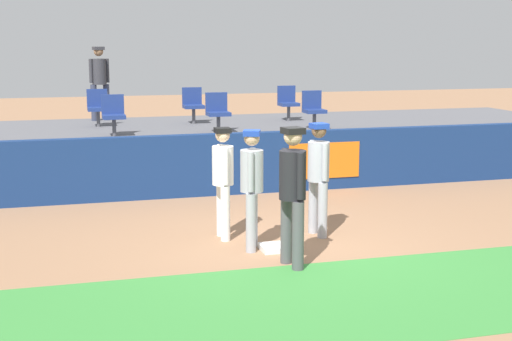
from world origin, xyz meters
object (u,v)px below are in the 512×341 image
Objects in this scene: seat_back_left at (98,106)px; seat_front_right at (313,108)px; seat_back_right at (288,101)px; seat_front_left at (113,113)px; seat_back_center at (193,103)px; player_coach_visitor at (252,181)px; player_runner_visitor at (318,171)px; spectator_hooded at (99,78)px; player_umpire at (292,187)px; first_base at (275,248)px; seat_front_center at (218,110)px; player_fielder_home at (223,175)px.

seat_back_left and seat_front_right have the same top height.
seat_back_right is at bearing -0.00° from seat_back_left.
seat_front_right is (4.35, -0.00, -0.00)m from seat_front_left.
player_coach_visitor is at bearing -93.98° from seat_back_center.
spectator_hooded is (-2.76, 7.82, 1.07)m from player_runner_visitor.
seat_front_left reaches higher than player_umpire.
seat_front_left is 1.00× the size of seat_front_right.
first_base is 5.89m from seat_front_left.
spectator_hooded reaches higher than first_base.
seat_back_left and seat_back_right have the same top height.
player_coach_visitor is 2.07× the size of seat_front_center.
seat_back_left is 4.55m from seat_back_right.
player_fielder_home is 1.46m from player_runner_visitor.
seat_front_center is (0.68, 5.26, 0.51)m from player_coach_visitor.
seat_front_right is (2.17, -0.00, -0.00)m from seat_front_center.
seat_back_left reaches higher than player_runner_visitor.
seat_front_right is 1.80m from seat_back_right.
seat_back_center is 2.97m from seat_front_right.
spectator_hooded reaches higher than seat_back_right.
player_runner_visitor is 0.98× the size of spectator_hooded.
seat_back_left is at bearing -163.61° from player_runner_visitor.
seat_back_left is at bearing -180.00° from seat_back_center.
player_umpire is at bearing 37.98° from player_coach_visitor.
spectator_hooded is (-1.57, 8.28, 1.08)m from player_coach_visitor.
first_base is at bearing 170.99° from player_umpire.
player_fielder_home is 6.54m from seat_back_left.
seat_front_center reaches higher than player_umpire.
player_runner_visitor is at bearing -84.03° from seat_front_center.
seat_back_center is (0.75, 6.36, 0.54)m from player_fielder_home.
spectator_hooded is at bearing 164.51° from seat_back_right.
player_fielder_home reaches higher than first_base.
player_coach_visitor is 5.33m from seat_front_center.
seat_front_right is at bearing 171.49° from player_coach_visitor.
spectator_hooded is (-1.31, 7.58, 1.10)m from player_fielder_home.
player_fielder_home is at bearing -101.68° from seat_front_center.
player_coach_visitor is 5.49m from seat_front_left.
seat_front_center is 1.00× the size of seat_front_right.
player_coach_visitor is 2.07× the size of seat_back_left.
player_coach_visitor is 0.98m from player_umpire.
player_runner_visitor is at bearing 138.23° from player_umpire.
player_coach_visitor reaches higher than first_base.
seat_front_center is at bearing 178.68° from player_runner_visitor.
seat_back_right is at bearing 70.58° from first_base.
player_umpire reaches higher than first_base.
spectator_hooded reaches higher than player_coach_visitor.
player_coach_visitor is 2.07× the size of seat_back_center.
seat_front_right is 0.47× the size of spectator_hooded.
seat_front_left is at bearing -157.50° from seat_back_right.
seat_front_center is (0.38, 5.41, 1.48)m from first_base.
seat_back_right reaches higher than player_runner_visitor.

